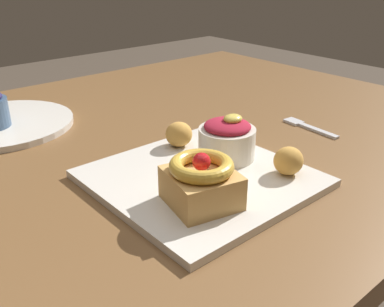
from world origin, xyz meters
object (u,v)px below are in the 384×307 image
object	(u,v)px
front_plate	(201,178)
cake_slice	(203,181)
fritter_front	(179,134)
back_plate	(2,124)
berry_ramekin	(227,139)
fork	(307,126)
fritter_middle	(288,161)

from	to	relation	value
front_plate	cake_slice	size ratio (longest dim) A/B	2.78
fritter_front	back_plate	distance (m)	0.38
berry_ramekin	fork	distance (m)	0.24
front_plate	back_plate	world-z (taller)	same
fritter_front	berry_ramekin	bearing A→B (deg)	-71.51
back_plate	cake_slice	bearing A→B (deg)	-78.96
fritter_middle	fritter_front	bearing A→B (deg)	106.76
cake_slice	fork	world-z (taller)	cake_slice
cake_slice	berry_ramekin	xyz separation A→B (m)	(0.12, 0.08, -0.00)
fritter_middle	back_plate	bearing A→B (deg)	115.72
fritter_front	fritter_middle	bearing A→B (deg)	-73.24
fritter_front	fork	world-z (taller)	fritter_front
fritter_front	fork	xyz separation A→B (m)	(0.27, -0.07, -0.03)
front_plate	fritter_front	xyz separation A→B (m)	(0.04, 0.11, 0.03)
berry_ramekin	fork	bearing A→B (deg)	2.77
front_plate	fork	distance (m)	0.31
front_plate	back_plate	xyz separation A→B (m)	(-0.15, 0.43, 0.00)
cake_slice	fritter_front	size ratio (longest dim) A/B	2.26
fritter_front	fritter_middle	world-z (taller)	same
berry_ramekin	back_plate	size ratio (longest dim) A/B	0.33
fritter_front	fork	size ratio (longest dim) A/B	0.37
berry_ramekin	fritter_front	bearing A→B (deg)	108.49
fritter_front	fork	bearing A→B (deg)	-15.74
fritter_middle	fork	xyz separation A→B (m)	(0.21, 0.11, -0.03)
cake_slice	fritter_front	bearing A→B (deg)	60.30
fork	back_plate	bearing A→B (deg)	54.01
fritter_middle	back_plate	xyz separation A→B (m)	(-0.25, 0.51, -0.03)
cake_slice	fork	bearing A→B (deg)	14.17
front_plate	cake_slice	xyz separation A→B (m)	(-0.05, -0.06, 0.04)
fritter_front	back_plate	world-z (taller)	fritter_front
fritter_front	cake_slice	bearing A→B (deg)	-119.70
berry_ramekin	fritter_middle	xyz separation A→B (m)	(0.03, -0.10, -0.01)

